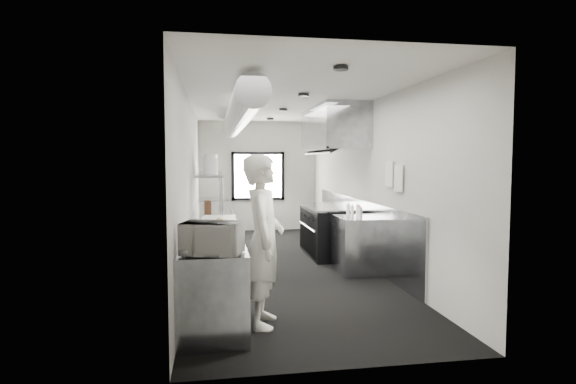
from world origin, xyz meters
name	(u,v)px	position (x,y,z in m)	size (l,w,h in m)	color
floor	(281,265)	(0.00, 0.00, 0.00)	(3.00, 8.00, 0.01)	black
ceiling	(280,101)	(0.00, 0.00, 2.80)	(3.00, 8.00, 0.01)	silver
wall_back	(258,176)	(0.00, 4.00, 1.40)	(3.00, 0.02, 2.80)	beige
wall_front	(349,209)	(0.00, -4.00, 1.40)	(3.00, 0.02, 2.80)	beige
wall_left	(191,185)	(-1.50, 0.00, 1.40)	(0.02, 8.00, 2.80)	beige
wall_right	(365,183)	(1.50, 0.00, 1.40)	(0.02, 8.00, 2.80)	beige
wall_cladding	(358,229)	(1.48, 0.30, 0.55)	(0.03, 5.50, 1.10)	gray
hvac_duct	(238,118)	(-0.70, 0.40, 2.55)	(0.40, 0.40, 6.40)	gray
service_window	(258,176)	(0.00, 3.96, 1.40)	(1.36, 0.05, 1.25)	white
exhaust_hood	(333,129)	(1.10, 0.70, 2.39)	(0.81, 2.20, 0.88)	gray
prep_counter	(213,247)	(-1.15, -0.50, 0.45)	(0.70, 6.00, 0.90)	gray
pass_shelf	(210,175)	(-1.19, 1.00, 1.54)	(0.45, 3.00, 0.68)	gray
range	(329,230)	(1.04, 0.70, 0.47)	(0.88, 1.60, 0.94)	black
bottle_station	(357,245)	(1.15, -0.70, 0.45)	(0.65, 0.80, 0.90)	gray
far_work_table	(213,218)	(-1.15, 3.20, 0.45)	(0.70, 1.20, 0.90)	gray
notice_sheet_a	(389,174)	(1.47, -1.20, 1.60)	(0.02, 0.28, 0.38)	silver
notice_sheet_b	(399,178)	(1.47, -1.55, 1.55)	(0.02, 0.28, 0.38)	silver
line_cook	(263,240)	(-0.60, -2.80, 0.94)	(0.68, 0.45, 1.87)	silver
microwave	(212,238)	(-1.15, -3.29, 1.06)	(0.52, 0.40, 0.31)	silver
deli_tub_a	(198,234)	(-1.32, -2.36, 0.96)	(0.16, 0.16, 0.11)	#B4C0B1
deli_tub_b	(202,232)	(-1.27, -2.18, 0.95)	(0.15, 0.15, 0.10)	#B4C0B1
newspaper	(226,229)	(-0.98, -1.71, 0.90)	(0.31, 0.39, 0.01)	beige
small_plate	(220,224)	(-1.05, -1.28, 0.91)	(0.19, 0.19, 0.02)	silver
pastry	(220,221)	(-1.05, -1.28, 0.96)	(0.09, 0.09, 0.09)	tan
cutting_board	(218,218)	(-1.06, -0.59, 0.91)	(0.50, 0.67, 0.02)	silver
knife_block	(208,207)	(-1.23, 0.19, 1.01)	(0.09, 0.20, 0.22)	#512D1C
plate_stack_a	(211,166)	(-1.17, 0.29, 1.71)	(0.24, 0.24, 0.28)	silver
plate_stack_b	(210,165)	(-1.19, 0.79, 1.72)	(0.23, 0.23, 0.30)	silver
plate_stack_c	(211,163)	(-1.18, 1.25, 1.75)	(0.25, 0.25, 0.35)	silver
plate_stack_d	(211,163)	(-1.18, 1.60, 1.74)	(0.23, 0.23, 0.35)	silver
squeeze_bottle_a	(360,213)	(1.10, -0.99, 0.99)	(0.06, 0.06, 0.18)	silver
squeeze_bottle_b	(358,213)	(1.09, -0.89, 0.99)	(0.06, 0.06, 0.17)	silver
squeeze_bottle_c	(358,211)	(1.14, -0.73, 1.00)	(0.07, 0.07, 0.20)	silver
squeeze_bottle_d	(352,211)	(1.09, -0.59, 0.98)	(0.06, 0.06, 0.17)	silver
squeeze_bottle_e	(348,210)	(1.07, -0.43, 0.99)	(0.06, 0.06, 0.18)	silver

